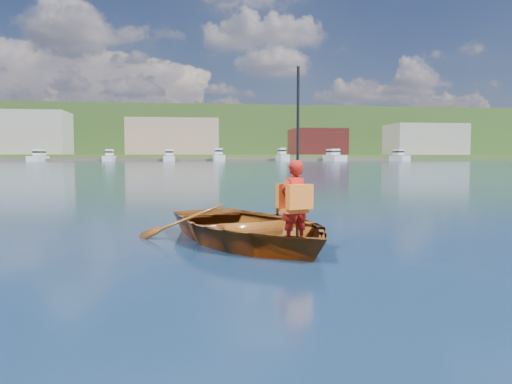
{
  "coord_description": "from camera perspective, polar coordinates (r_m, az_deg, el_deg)",
  "views": [
    {
      "loc": [
        0.2,
        -6.35,
        1.18
      ],
      "look_at": [
        1.11,
        0.41,
        0.7
      ],
      "focal_mm": 35.0,
      "sensor_mm": 36.0,
      "label": 1
    }
  ],
  "objects": [
    {
      "name": "marina_yachts",
      "position": [
        149.96,
        -11.12,
        3.98
      ],
      "size": [
        146.83,
        13.91,
        4.22
      ],
      "color": "silver",
      "rests_on": "ground"
    },
    {
      "name": "ground",
      "position": [
        6.46,
        -9.35,
        -6.55
      ],
      "size": [
        600.0,
        600.0,
        0.0
      ],
      "color": "#132748",
      "rests_on": "ground"
    },
    {
      "name": "waterfront_buildings",
      "position": [
        171.66,
        -10.39,
        6.13
      ],
      "size": [
        202.0,
        16.0,
        14.0
      ],
      "color": "brown",
      "rests_on": "ground"
    },
    {
      "name": "hillside_trees",
      "position": [
        240.6,
        -5.24,
        7.82
      ],
      "size": [
        306.15,
        82.8,
        25.85
      ],
      "color": "#382314",
      "rests_on": "ground"
    },
    {
      "name": "shoreline",
      "position": [
        243.13,
        -7.77,
        6.12
      ],
      "size": [
        400.0,
        140.0,
        22.0
      ],
      "color": "#314F24",
      "rests_on": "ground"
    },
    {
      "name": "child_paddler",
      "position": [
        6.14,
        4.39,
        -1.0
      ],
      "size": [
        0.44,
        0.44,
        2.21
      ],
      "color": "#A41710",
      "rests_on": "ground"
    },
    {
      "name": "rowboat",
      "position": [
        6.88,
        -0.83,
        -4.08
      ],
      "size": [
        3.58,
        4.15,
        0.72
      ],
      "color": "#6D2E0B",
      "rests_on": "ground"
    },
    {
      "name": "dock",
      "position": [
        154.43,
        -9.57,
        3.66
      ],
      "size": [
        159.98,
        12.73,
        0.8
      ],
      "color": "brown",
      "rests_on": "ground"
    }
  ]
}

